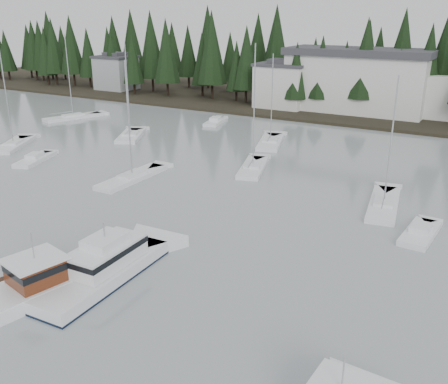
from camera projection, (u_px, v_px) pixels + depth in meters
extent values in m
cube|color=black|center=(400.00, 103.00, 100.22)|extent=(240.00, 54.00, 1.00)
cube|color=silver|center=(282.00, 87.00, 92.49)|extent=(9.00, 7.00, 7.50)
cube|color=#38383D|center=(283.00, 65.00, 91.13)|extent=(9.54, 7.42, 0.50)
cube|color=#38383D|center=(283.00, 61.00, 90.92)|extent=(4.95, 3.85, 0.80)
cube|color=#999EA0|center=(116.00, 74.00, 113.83)|extent=(8.00, 7.00, 7.00)
cube|color=#38383D|center=(115.00, 57.00, 112.55)|extent=(8.48, 7.42, 0.50)
cube|color=#38383D|center=(115.00, 54.00, 112.34)|extent=(4.40, 3.85, 0.80)
cube|color=silver|center=(357.00, 83.00, 88.44)|extent=(24.00, 10.00, 10.00)
cube|color=#38383D|center=(360.00, 52.00, 86.63)|extent=(25.00, 11.00, 1.20)
cube|color=silver|center=(429.00, 95.00, 84.98)|extent=(10.00, 8.00, 7.00)
cube|color=white|center=(9.00, 305.00, 31.17)|extent=(5.61, 10.73, 1.48)
cube|color=white|center=(7.00, 294.00, 30.89)|extent=(5.50, 10.51, 0.14)
cube|color=#4A210E|center=(36.00, 271.00, 32.03)|extent=(3.41, 3.62, 1.59)
cube|color=white|center=(34.00, 259.00, 31.74)|extent=(3.83, 4.09, 0.14)
cube|color=black|center=(36.00, 267.00, 31.93)|extent=(3.49, 3.68, 0.45)
cylinder|color=#A5A8AD|center=(32.00, 246.00, 31.41)|extent=(0.08, 0.08, 1.82)
cube|color=white|center=(103.00, 278.00, 34.27)|extent=(3.81, 11.15, 1.60)
cube|color=black|center=(103.00, 280.00, 34.31)|extent=(3.84, 11.20, 0.22)
cube|color=white|center=(106.00, 255.00, 34.20)|extent=(3.00, 5.83, 1.45)
cube|color=black|center=(106.00, 250.00, 34.08)|extent=(3.07, 5.89, 0.40)
cube|color=white|center=(105.00, 241.00, 33.84)|extent=(2.15, 2.94, 0.65)
cylinder|color=#A5A8AD|center=(104.00, 230.00, 33.57)|extent=(0.10, 0.10, 1.10)
cylinder|color=#A5A8AD|center=(343.00, 372.00, 20.77)|extent=(0.08, 0.08, 1.70)
cube|color=white|center=(383.00, 207.00, 47.25)|extent=(3.96, 9.81, 1.05)
cube|color=white|center=(384.00, 200.00, 47.03)|extent=(2.25, 3.47, 0.30)
cylinder|color=#A5A8AD|center=(391.00, 141.00, 45.07)|extent=(0.14, 0.14, 11.72)
cube|color=white|center=(253.00, 170.00, 58.27)|extent=(4.91, 8.83, 1.05)
cube|color=white|center=(253.00, 165.00, 58.05)|extent=(2.54, 3.27, 0.30)
cylinder|color=#A5A8AD|center=(254.00, 107.00, 55.75)|extent=(0.14, 0.14, 13.72)
cube|color=white|center=(73.00, 119.00, 86.04)|extent=(5.83, 10.33, 1.05)
cube|color=white|center=(73.00, 115.00, 85.82)|extent=(2.86, 3.83, 0.30)
cylinder|color=#A5A8AD|center=(69.00, 76.00, 83.56)|extent=(0.14, 0.14, 13.48)
cube|color=white|center=(14.00, 147.00, 68.24)|extent=(6.69, 9.12, 1.05)
cube|color=white|center=(13.00, 142.00, 68.02)|extent=(3.17, 3.58, 0.30)
cylinder|color=#A5A8AD|center=(6.00, 93.00, 65.73)|extent=(0.14, 0.14, 13.68)
cube|color=white|center=(131.00, 138.00, 73.15)|extent=(6.45, 8.69, 1.05)
cube|color=white|center=(131.00, 133.00, 72.93)|extent=(3.13, 3.45, 0.30)
cylinder|color=#A5A8AD|center=(128.00, 90.00, 70.79)|extent=(0.14, 0.14, 12.76)
cube|color=white|center=(133.00, 180.00, 54.88)|extent=(2.50, 9.76, 1.05)
cube|color=white|center=(132.00, 174.00, 54.66)|extent=(1.74, 3.32, 0.30)
cylinder|color=#A5A8AD|center=(129.00, 120.00, 52.61)|extent=(0.14, 0.14, 12.27)
cube|color=white|center=(270.00, 144.00, 69.66)|extent=(5.56, 9.65, 1.05)
cube|color=white|center=(271.00, 139.00, 69.44)|extent=(2.89, 3.60, 0.30)
cylinder|color=#A5A8AD|center=(272.00, 98.00, 67.49)|extent=(0.14, 0.14, 11.69)
cube|color=white|center=(35.00, 161.00, 61.44)|extent=(4.10, 6.87, 0.90)
cube|color=white|center=(35.00, 156.00, 61.20)|extent=(2.07, 2.44, 0.55)
cube|color=white|center=(420.00, 236.00, 41.01)|extent=(2.64, 6.07, 0.90)
cube|color=white|center=(421.00, 228.00, 40.77)|extent=(1.63, 2.00, 0.55)
cube|color=white|center=(215.00, 123.00, 82.42)|extent=(3.66, 6.95, 0.90)
cube|color=white|center=(215.00, 119.00, 82.19)|extent=(1.94, 2.41, 0.55)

